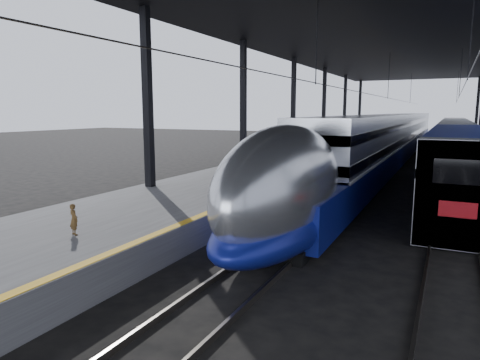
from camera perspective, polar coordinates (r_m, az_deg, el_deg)
The scene contains 8 objects.
ground at distance 13.45m, azimuth -5.15°, elevation -10.26°, with size 160.00×160.00×0.00m, color black.
platform at distance 32.68m, azimuth 7.90°, elevation 2.10°, with size 6.00×80.00×1.00m, color #4C4C4F.
yellow_strip at distance 31.86m, azimuth 12.71°, elevation 2.70°, with size 0.30×80.00×0.01m, color gold.
rails at distance 31.20m, azimuth 21.97°, elevation 0.41°, with size 6.52×80.00×0.16m.
canopy at distance 31.52m, azimuth 18.06°, elevation 17.21°, with size 18.00×75.00×9.47m.
tgv_train at distance 40.42m, azimuth 19.60°, elevation 5.08°, with size 2.93×65.20×4.20m.
second_train at distance 42.10m, azimuth 26.69°, elevation 4.58°, with size 2.61×56.05×3.59m.
child at distance 12.97m, azimuth -21.28°, elevation -4.91°, with size 0.33×0.21×0.90m, color #50381A.
Camera 1 is at (6.63, -10.81, 4.46)m, focal length 32.00 mm.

